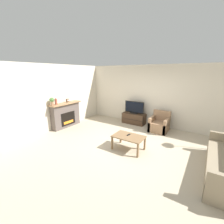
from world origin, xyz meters
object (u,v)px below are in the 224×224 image
object	(u,v)px
mantel_clock	(68,101)
armchair	(159,125)
tv	(134,108)
remote	(129,135)
tv_stand	(134,118)
potted_plant	(52,101)
fireplace	(66,115)
coffee_table	(129,138)
mantel_vase_left	(56,102)

from	to	relation	value
mantel_clock	armchair	xyz separation A→B (m)	(3.62, 1.63, -0.89)
tv	remote	size ratio (longest dim) A/B	6.14
mantel_clock	tv	size ratio (longest dim) A/B	0.16
tv_stand	remote	xyz separation A→B (m)	(0.91, -2.31, 0.21)
remote	mantel_clock	bearing A→B (deg)	178.72
potted_plant	tv	xyz separation A→B (m)	(2.33, 2.69, -0.51)
mantel_clock	fireplace	bearing A→B (deg)	-96.77
tv	coffee_table	xyz separation A→B (m)	(0.95, -2.38, -0.37)
mantel_clock	tv	distance (m)	3.04
mantel_clock	armchair	world-z (taller)	mantel_clock
mantel_vase_left	potted_plant	bearing A→B (deg)	-90.00
mantel_clock	coffee_table	size ratio (longest dim) A/B	0.16
tv_stand	potted_plant	bearing A→B (deg)	-130.96
mantel_vase_left	armchair	bearing A→B (deg)	31.50
armchair	coffee_table	bearing A→B (deg)	-99.34
potted_plant	armchair	xyz separation A→B (m)	(3.63, 2.41, -1.00)
mantel_clock	coffee_table	bearing A→B (deg)	-8.06
armchair	coffee_table	world-z (taller)	armchair
mantel_vase_left	coffee_table	bearing A→B (deg)	2.17
potted_plant	coffee_table	xyz separation A→B (m)	(3.28, 0.31, -0.88)
mantel_vase_left	tv_stand	world-z (taller)	mantel_vase_left
mantel_clock	potted_plant	distance (m)	0.78
tv	coffee_table	world-z (taller)	tv
potted_plant	tv	bearing A→B (deg)	49.01
mantel_clock	potted_plant	bearing A→B (deg)	-90.06
tv_stand	armchair	distance (m)	1.32
tv_stand	tv	world-z (taller)	tv
armchair	mantel_vase_left	bearing A→B (deg)	-148.50
armchair	tv_stand	bearing A→B (deg)	167.69
mantel_vase_left	armchair	distance (m)	4.36
tv_stand	armchair	world-z (taller)	armchair
tv_stand	mantel_clock	bearing A→B (deg)	-140.62
potted_plant	armchair	size ratio (longest dim) A/B	0.39
fireplace	coffee_table	size ratio (longest dim) A/B	1.54
mantel_vase_left	mantel_clock	bearing A→B (deg)	89.93
mantel_vase_left	fireplace	bearing A→B (deg)	92.17
mantel_vase_left	coffee_table	size ratio (longest dim) A/B	0.28
mantel_vase_left	mantel_clock	xyz separation A→B (m)	(0.00, 0.59, -0.05)
remote	tv	bearing A→B (deg)	117.14
potted_plant	tv	world-z (taller)	potted_plant
armchair	mantel_clock	bearing A→B (deg)	-155.75
tv	coffee_table	distance (m)	2.59
potted_plant	mantel_clock	bearing A→B (deg)	89.94
remote	fireplace	bearing A→B (deg)	-178.68
mantel_vase_left	tv_stand	xyz separation A→B (m)	(2.33, 2.50, -0.97)
mantel_vase_left	mantel_clock	size ratio (longest dim) A/B	1.78
mantel_clock	coffee_table	xyz separation A→B (m)	(3.28, -0.46, -0.77)
armchair	remote	world-z (taller)	armchair
fireplace	coffee_table	distance (m)	3.32
potted_plant	tv	distance (m)	3.59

